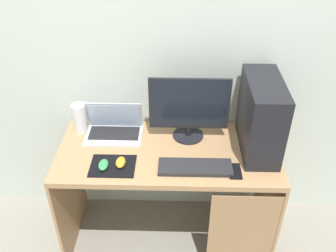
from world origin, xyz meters
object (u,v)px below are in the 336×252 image
mouse_left (121,162)px  mouse_right (103,165)px  speaker (80,118)px  laptop (114,128)px  cell_phone (235,171)px  pc_tower (261,116)px  keyboard (195,167)px  monitor (189,108)px

mouse_left → mouse_right: same height
speaker → mouse_left: speaker is taller
laptop → cell_phone: (0.73, -0.35, -0.04)m
pc_tower → speaker: size_ratio=2.40×
keyboard → cell_phone: size_ratio=3.23×
pc_tower → monitor: bearing=167.4°
monitor → mouse_left: 0.52m
monitor → speaker: monitor is taller
mouse_left → mouse_right: 0.10m
laptop → mouse_right: size_ratio=3.73×
speaker → mouse_left: 0.46m
keyboard → mouse_right: (-0.52, -0.01, 0.01)m
pc_tower → cell_phone: (-0.16, -0.24, -0.22)m
pc_tower → mouse_right: bearing=-166.3°
laptop → speaker: bearing=172.2°
pc_tower → laptop: (-0.89, 0.11, -0.18)m
pc_tower → speaker: bearing=172.8°
laptop → keyboard: laptop is taller
speaker → mouse_left: size_ratio=2.02×
speaker → laptop: bearing=-7.8°
pc_tower → cell_phone: 0.36m
pc_tower → laptop: 0.91m
keyboard → mouse_right: mouse_right is taller
speaker → cell_phone: 1.03m
pc_tower → cell_phone: bearing=-123.6°
pc_tower → keyboard: bearing=-150.4°
keyboard → cell_phone: keyboard is taller
monitor → mouse_right: monitor is taller
speaker → mouse_right: 0.42m
pc_tower → laptop: pc_tower is taller
monitor → mouse_right: size_ratio=5.09×
monitor → mouse_right: 0.61m
speaker → keyboard: size_ratio=0.46×
mouse_right → cell_phone: mouse_right is taller
mouse_left → cell_phone: size_ratio=0.74×
laptop → speaker: 0.23m
monitor → cell_phone: size_ratio=3.76×
pc_tower → keyboard: pc_tower is taller
laptop → mouse_left: (0.08, -0.31, -0.02)m
mouse_right → cell_phone: 0.75m
monitor → speaker: 0.71m
pc_tower → monitor: size_ratio=0.95×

